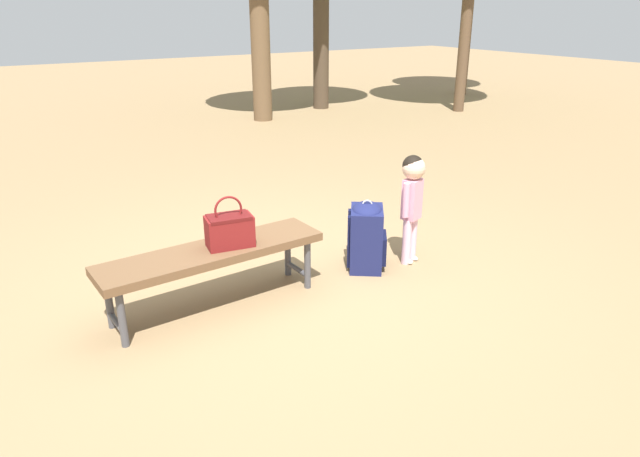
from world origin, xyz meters
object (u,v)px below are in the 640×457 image
handbag (230,229)px  backpack_large (367,234)px  park_bench (213,256)px  child_standing (412,192)px

handbag → backpack_large: 1.21m
park_bench → handbag: handbag is taller
handbag → backpack_large: size_ratio=0.63×
park_bench → backpack_large: size_ratio=2.75×
park_bench → child_standing: child_standing is taller
child_standing → handbag: bearing=175.2°
park_bench → child_standing: size_ratio=1.76×
handbag → child_standing: bearing=-4.8°
park_bench → backpack_large: bearing=-2.2°
handbag → child_standing: child_standing is taller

